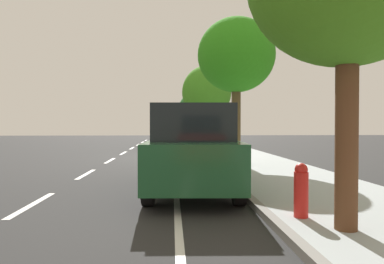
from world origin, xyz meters
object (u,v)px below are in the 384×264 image
Objects in this scene: street_tree_far_end at (207,93)px; street_tree_mid_block at (236,56)px; street_tree_corner at (194,109)px; bicycle_at_curb at (202,157)px; parked_sedan_white_mid at (179,137)px; cyclist_with_backpack at (209,139)px; fire_hydrant at (301,190)px; parked_suv_green_second at (193,148)px; parked_sedan_black_far at (177,134)px.

street_tree_mid_block is at bearing -90.00° from street_tree_far_end.
street_tree_far_end reaches higher than street_tree_corner.
bicycle_at_curb is 11.19m from street_tree_far_end.
street_tree_corner is (1.27, 24.43, 2.98)m from bicycle_at_curb.
street_tree_mid_block reaches higher than parked_sedan_white_mid.
cyclist_with_backpack is 2.08× the size of fire_hydrant.
parked_suv_green_second is 5.75m from street_tree_mid_block.
fire_hydrant is at bearing -90.67° from street_tree_corner.
street_tree_mid_block is at bearing -84.40° from parked_sedan_black_far.
parked_sedan_white_mid is 5.35× the size of fire_hydrant.
cyclist_with_backpack is 11.41m from street_tree_far_end.
street_tree_far_end is (1.88, 15.20, 2.77)m from parked_suv_green_second.
street_tree_corner reaches higher than cyclist_with_backpack.
street_tree_far_end is 13.86m from street_tree_corner.
parked_sedan_white_mid is at bearing 93.61° from cyclist_with_backpack.
street_tree_mid_block is at bearing 87.10° from fire_hydrant.
bicycle_at_curb is 24.64m from street_tree_corner.
street_tree_corner reaches higher than parked_suv_green_second.
bicycle_at_curb is (0.61, 4.63, -0.65)m from parked_suv_green_second.
fire_hydrant reaches higher than bicycle_at_curb.
parked_sedan_black_far is at bearing 91.86° from bicycle_at_curb.
parked_sedan_white_mid is 12.80m from street_tree_corner.
street_tree_far_end is at bearing -38.53° from parked_sedan_white_mid.
parked_suv_green_second is 4.26m from cyclist_with_backpack.
fire_hydrant is (-0.37, -7.35, -3.55)m from street_tree_mid_block.
parked_suv_green_second is 0.87× the size of street_tree_far_end.
cyclist_with_backpack reaches higher than fire_hydrant.
street_tree_corner is 5.90× the size of fire_hydrant.
street_tree_far_end is (1.04, 11.03, 2.73)m from cyclist_with_backpack.
street_tree_mid_block reaches higher than street_tree_corner.
street_tree_far_end reaches higher than street_tree_mid_block.
cyclist_with_backpack is at bearing 95.44° from fire_hydrant.
parked_suv_green_second is at bearing -112.76° from street_tree_mid_block.
street_tree_mid_block is 6.41× the size of fire_hydrant.
parked_sedan_white_mid is 12.05m from bicycle_at_curb.
bicycle_at_curb is at bearing -92.97° from street_tree_corner.
parked_suv_green_second is 15.57m from street_tree_far_end.
parked_sedan_white_mid is 0.82× the size of street_tree_far_end.
parked_sedan_black_far is (-0.05, 7.01, 0.00)m from parked_sedan_white_mid.
street_tree_corner is (1.88, 5.39, 2.60)m from parked_sedan_black_far.
parked_suv_green_second is 23.67m from parked_sedan_black_far.
parked_sedan_white_mid is 12.52m from cyclist_with_backpack.
bicycle_at_curb is 0.34× the size of street_tree_corner.
street_tree_far_end reaches higher than bicycle_at_curb.
fire_hydrant is (-0.37, -31.93, -2.80)m from street_tree_corner.
parked_suv_green_second reaches higher than parked_sedan_black_far.
fire_hydrant is (1.51, -26.54, -0.20)m from parked_sedan_black_far.
parked_sedan_black_far is 19.58m from street_tree_mid_block.
street_tree_mid_block is at bearing -90.00° from street_tree_corner.
street_tree_mid_block is (1.88, -19.19, 3.36)m from parked_sedan_black_far.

